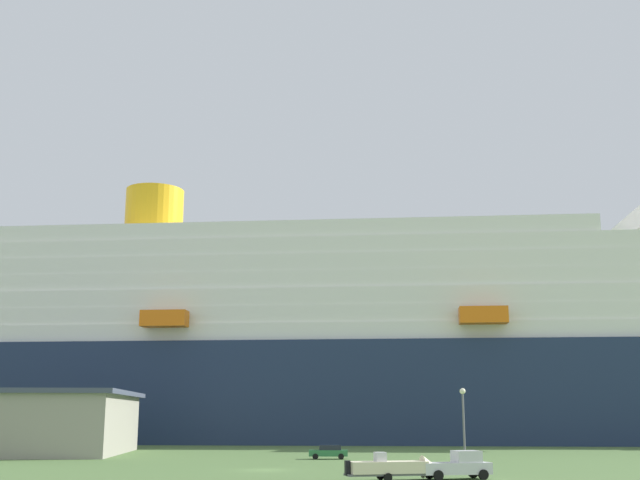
{
  "coord_description": "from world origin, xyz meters",
  "views": [
    {
      "loc": [
        4.51,
        -76.62,
        4.94
      ],
      "look_at": [
        5.35,
        27.24,
        27.77
      ],
      "focal_mm": 44.9,
      "sensor_mm": 36.0,
      "label": 1
    }
  ],
  "objects_px": {
    "street_lamp": "(463,416)",
    "parked_car_green_wagon": "(329,452)",
    "pickup_truck": "(458,466)",
    "small_boat_on_trailer": "(396,468)",
    "cruise_ship": "(331,353)"
  },
  "relations": [
    {
      "from": "street_lamp",
      "to": "cruise_ship",
      "type": "bearing_deg",
      "value": 98.03
    },
    {
      "from": "cruise_ship",
      "to": "parked_car_green_wagon",
      "type": "xyz_separation_m",
      "value": [
        -1.56,
        -57.39,
        -15.69
      ]
    },
    {
      "from": "street_lamp",
      "to": "parked_car_green_wagon",
      "type": "height_order",
      "value": "street_lamp"
    },
    {
      "from": "small_boat_on_trailer",
      "to": "parked_car_green_wagon",
      "type": "height_order",
      "value": "small_boat_on_trailer"
    },
    {
      "from": "cruise_ship",
      "to": "street_lamp",
      "type": "height_order",
      "value": "cruise_ship"
    },
    {
      "from": "pickup_truck",
      "to": "parked_car_green_wagon",
      "type": "xyz_separation_m",
      "value": [
        -9.67,
        29.99,
        -0.21
      ]
    },
    {
      "from": "cruise_ship",
      "to": "pickup_truck",
      "type": "height_order",
      "value": "cruise_ship"
    },
    {
      "from": "pickup_truck",
      "to": "parked_car_green_wagon",
      "type": "distance_m",
      "value": 31.52
    },
    {
      "from": "cruise_ship",
      "to": "small_boat_on_trailer",
      "type": "bearing_deg",
      "value": -87.99
    },
    {
      "from": "street_lamp",
      "to": "parked_car_green_wagon",
      "type": "relative_size",
      "value": 1.65
    },
    {
      "from": "cruise_ship",
      "to": "parked_car_green_wagon",
      "type": "distance_m",
      "value": 59.52
    },
    {
      "from": "pickup_truck",
      "to": "street_lamp",
      "type": "distance_m",
      "value": 12.06
    },
    {
      "from": "pickup_truck",
      "to": "small_boat_on_trailer",
      "type": "xyz_separation_m",
      "value": [
        -5.0,
        -1.1,
        -0.08
      ]
    },
    {
      "from": "cruise_ship",
      "to": "street_lamp",
      "type": "relative_size",
      "value": 37.34
    },
    {
      "from": "small_boat_on_trailer",
      "to": "pickup_truck",
      "type": "bearing_deg",
      "value": 12.43
    }
  ]
}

